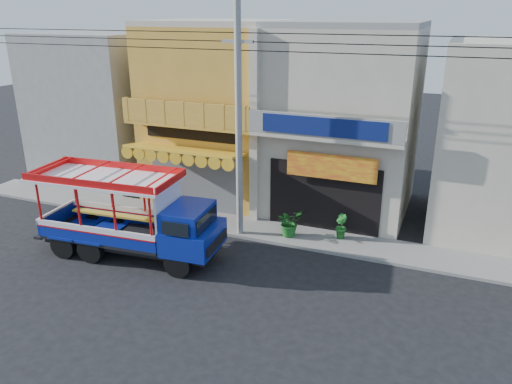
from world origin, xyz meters
TOP-DOWN VIEW (x-y plane):
  - ground at (0.00, 0.00)m, footprint 90.00×90.00m
  - sidewalk at (0.00, 4.00)m, footprint 30.00×2.00m
  - shophouse_left at (-4.00, 7.96)m, footprint 6.00×7.50m
  - shophouse_right at (2.00, 7.96)m, footprint 6.00×6.75m
  - party_pilaster at (-1.00, 4.85)m, footprint 0.35×0.30m
  - filler_building_left at (-11.00, 8.00)m, footprint 6.00×6.00m
  - utility_pole at (-0.85, 3.30)m, footprint 28.00×0.26m
  - songthaew_truck at (-3.53, 0.20)m, footprint 7.12×2.78m
  - green_sign at (-5.29, 4.37)m, footprint 0.67×0.45m
  - potted_plant_a at (0.94, 3.80)m, footprint 1.29×1.33m
  - potted_plant_b at (2.88, 4.40)m, footprint 0.65×0.68m

SIDE VIEW (x-z plane):
  - ground at x=0.00m, z-range 0.00..0.00m
  - sidewalk at x=0.00m, z-range 0.00..0.12m
  - green_sign at x=-5.29m, z-range 0.04..1.07m
  - potted_plant_b at x=2.88m, z-range 0.12..1.09m
  - potted_plant_a at x=0.94m, z-range 0.12..1.25m
  - songthaew_truck at x=-3.53m, z-range -0.06..3.19m
  - filler_building_left at x=-11.00m, z-range 0.00..7.60m
  - party_pilaster at x=-1.00m, z-range 0.00..8.00m
  - shophouse_right at x=2.00m, z-range -0.01..8.23m
  - shophouse_left at x=-4.00m, z-range -0.01..8.23m
  - utility_pole at x=-0.85m, z-range 0.53..9.53m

